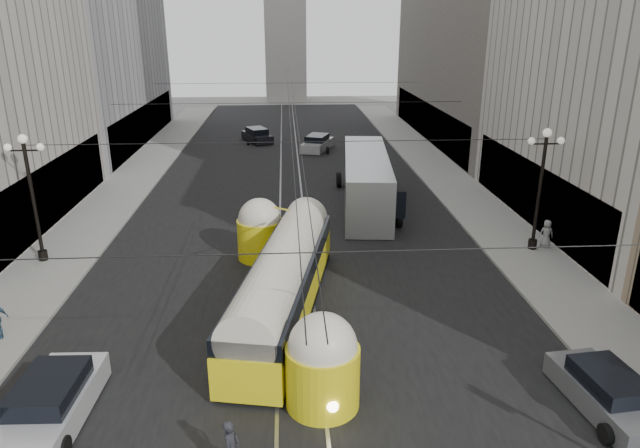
{
  "coord_description": "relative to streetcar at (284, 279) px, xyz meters",
  "views": [
    {
      "loc": [
        -0.31,
        -9.23,
        11.48
      ],
      "look_at": [
        1.03,
        12.62,
        3.68
      ],
      "focal_mm": 32.0,
      "sensor_mm": 36.0,
      "label": 1
    }
  ],
  "objects": [
    {
      "name": "streetcar",
      "position": [
        0.0,
        0.0,
        0.0
      ],
      "size": [
        4.71,
        14.56,
        3.22
      ],
      "color": "yellow",
      "rests_on": "ground"
    },
    {
      "name": "sedan_white_far",
      "position": [
        3.16,
        31.74,
        -0.9
      ],
      "size": [
        3.43,
        5.04,
        1.47
      ],
      "color": "#B8B8B8",
      "rests_on": "ground"
    },
    {
      "name": "sidewalk_right",
      "position": [
        12.5,
        24.08,
        -1.5
      ],
      "size": [
        4.0,
        72.0,
        0.15
      ],
      "primitive_type": "cube",
      "color": "gray",
      "rests_on": "ground"
    },
    {
      "name": "sidewalk_left",
      "position": [
        -11.5,
        24.08,
        -1.5
      ],
      "size": [
        4.0,
        72.0,
        0.15
      ],
      "primitive_type": "cube",
      "color": "gray",
      "rests_on": "ground"
    },
    {
      "name": "lamppost_right_mid",
      "position": [
        13.1,
        6.08,
        2.17
      ],
      "size": [
        1.86,
        0.44,
        6.37
      ],
      "color": "black",
      "rests_on": "sidewalk_right"
    },
    {
      "name": "catenary",
      "position": [
        0.62,
        19.57,
        4.31
      ],
      "size": [
        25.0,
        72.0,
        0.23
      ],
      "color": "black",
      "rests_on": "ground"
    },
    {
      "name": "pedestrian_sidewalk_right",
      "position": [
        13.87,
        6.25,
        -0.67
      ],
      "size": [
        0.77,
        0.52,
        1.5
      ],
      "primitive_type": "imported",
      "rotation": [
        0.0,
        0.0,
        3.04
      ],
      "color": "gray",
      "rests_on": "sidewalk_right"
    },
    {
      "name": "city_bus",
      "position": [
        5.4,
        14.62,
        0.26
      ],
      "size": [
        4.03,
        13.36,
        3.34
      ],
      "color": "#B0B4B5",
      "rests_on": "ground"
    },
    {
      "name": "rail_left",
      "position": [
        -0.25,
        20.58,
        -1.57
      ],
      "size": [
        0.12,
        85.0,
        0.04
      ],
      "primitive_type": "cube",
      "color": "gray",
      "rests_on": "ground"
    },
    {
      "name": "sedan_dark_far",
      "position": [
        -2.65,
        36.17,
        -0.93
      ],
      "size": [
        3.44,
        4.83,
        1.41
      ],
      "color": "black",
      "rests_on": "ground"
    },
    {
      "name": "sedan_silver",
      "position": [
        -7.0,
        -6.35,
        -0.9
      ],
      "size": [
        2.1,
        4.78,
        1.49
      ],
      "color": "silver",
      "rests_on": "ground"
    },
    {
      "name": "sedan_grey",
      "position": [
        10.0,
        -6.85,
        -0.96
      ],
      "size": [
        2.21,
        4.44,
        1.35
      ],
      "color": "#5D5F62",
      "rests_on": "ground"
    },
    {
      "name": "road",
      "position": [
        0.5,
        20.58,
        -1.57
      ],
      "size": [
        20.0,
        85.0,
        0.02
      ],
      "primitive_type": "cube",
      "color": "black",
      "rests_on": "ground"
    },
    {
      "name": "lamppost_left_mid",
      "position": [
        -12.1,
        6.08,
        2.17
      ],
      "size": [
        1.86,
        0.44,
        6.37
      ],
      "color": "black",
      "rests_on": "sidewalk_left"
    },
    {
      "name": "rail_right",
      "position": [
        1.25,
        20.58,
        -1.57
      ],
      "size": [
        0.12,
        85.0,
        0.04
      ],
      "primitive_type": "cube",
      "color": "gray",
      "rests_on": "ground"
    }
  ]
}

